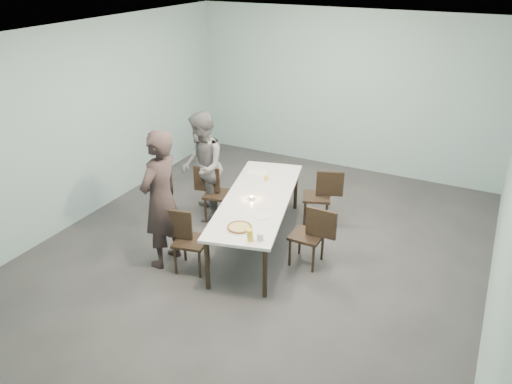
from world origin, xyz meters
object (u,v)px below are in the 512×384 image
at_px(table, 258,201).
at_px(amber_tumbler, 266,178).
at_px(chair_far_right, 322,193).
at_px(diner_near, 161,200).
at_px(chair_near_right, 313,232).
at_px(diner_far, 202,167).
at_px(water_tumbler, 260,237).
at_px(chair_near_left, 185,236).
at_px(side_plate, 263,217).
at_px(beer_glass, 250,235).
at_px(pizza, 239,227).
at_px(chair_far_left, 214,190).
at_px(tealight, 252,198).

bearing_deg(table, amber_tumbler, 104.09).
bearing_deg(chair_far_right, diner_near, 34.07).
distance_m(chair_near_right, chair_far_right, 1.23).
distance_m(diner_far, water_tumbler, 2.18).
relative_size(chair_near_left, diner_far, 0.50).
xyz_separation_m(diner_near, side_plate, (1.23, 0.52, -0.20)).
distance_m(chair_far_right, diner_near, 2.58).
bearing_deg(beer_glass, water_tumbler, 37.08).
distance_m(diner_far, amber_tumbler, 1.03).
distance_m(table, pizza, 0.92).
relative_size(pizza, side_plate, 1.89).
xyz_separation_m(chair_far_right, pizza, (-0.41, -1.93, 0.27)).
bearing_deg(beer_glass, side_plate, 101.79).
height_order(chair_near_left, diner_near, diner_near).
bearing_deg(chair_far_right, amber_tumbler, 11.53).
distance_m(beer_glass, amber_tumbler, 1.78).
height_order(chair_far_left, chair_far_right, same).
xyz_separation_m(diner_far, amber_tumbler, (1.00, 0.23, -0.07)).
height_order(diner_far, water_tumbler, diner_far).
distance_m(diner_far, beer_glass, 2.15).
bearing_deg(diner_near, table, 139.47).
relative_size(tealight, amber_tumbler, 0.70).
bearing_deg(chair_far_left, side_plate, -46.48).
xyz_separation_m(diner_far, water_tumbler, (1.69, -1.38, -0.07)).
distance_m(pizza, amber_tumbler, 1.52).
relative_size(chair_near_left, side_plate, 4.83).
bearing_deg(tealight, chair_near_right, -4.21).
height_order(table, side_plate, side_plate).
xyz_separation_m(chair_near_left, chair_far_left, (-0.40, 1.38, 0.00)).
height_order(chair_near_right, tealight, chair_near_right).
distance_m(table, water_tumbler, 1.15).
bearing_deg(tealight, chair_near_left, -119.28).
distance_m(side_plate, water_tumbler, 0.58).
relative_size(chair_near_left, amber_tumbler, 10.88).
height_order(side_plate, water_tumbler, water_tumbler).
xyz_separation_m(chair_near_left, water_tumbler, (1.11, -0.01, 0.29)).
height_order(pizza, amber_tumbler, amber_tumbler).
bearing_deg(side_plate, chair_far_right, 79.32).
height_order(table, diner_near, diner_near).
bearing_deg(water_tumbler, beer_glass, -142.92).
bearing_deg(amber_tumbler, diner_near, -115.76).
height_order(diner_near, diner_far, diner_near).
bearing_deg(table, chair_far_right, 59.69).
xyz_separation_m(pizza, side_plate, (0.13, 0.41, -0.01)).
xyz_separation_m(pizza, tealight, (-0.24, 0.80, 0.00)).
bearing_deg(amber_tumbler, beer_glass, -70.54).
relative_size(chair_far_left, diner_far, 0.50).
distance_m(chair_near_left, water_tumbler, 1.15).
xyz_separation_m(beer_glass, amber_tumbler, (-0.59, 1.68, -0.03)).
height_order(chair_near_left, water_tumbler, chair_near_left).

